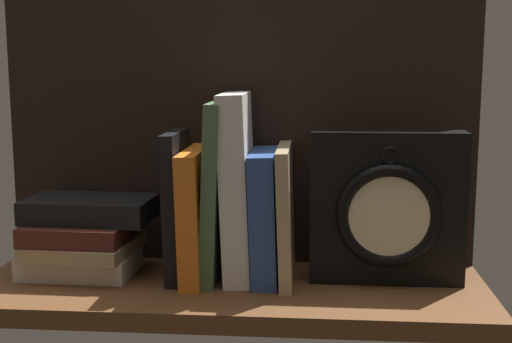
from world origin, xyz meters
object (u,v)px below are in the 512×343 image
object	(u,v)px
book_blue_modern	(265,215)
book_orange_pandolfini	(196,214)
book_green_romantic	(215,191)
framed_clock	(387,208)
book_stack_side	(84,236)
book_black_skeptic	(177,204)
book_white_catcher	(237,187)
book_tan_shortstories	(286,213)

from	to	relation	value
book_blue_modern	book_orange_pandolfini	bearing A→B (deg)	180.00
book_green_romantic	framed_clock	xyz separation A→B (cm)	(23.36, -0.40, -1.96)
book_orange_pandolfini	book_stack_side	size ratio (longest dim) A/B	0.98
book_black_skeptic	book_white_catcher	distance (cm)	8.77
book_green_romantic	book_orange_pandolfini	bearing A→B (deg)	180.00
book_orange_pandolfini	book_stack_side	world-z (taller)	book_orange_pandolfini
book_green_romantic	book_white_catcher	distance (cm)	3.14
book_green_romantic	book_tan_shortstories	distance (cm)	10.18
book_white_catcher	book_black_skeptic	bearing A→B (deg)	-180.00
book_blue_modern	book_stack_side	xyz separation A→B (cm)	(-25.57, -0.20, -3.37)
book_white_catcher	book_stack_side	bearing A→B (deg)	-179.47
book_green_romantic	book_tan_shortstories	bearing A→B (deg)	0.00
book_orange_pandolfini	framed_clock	size ratio (longest dim) A/B	0.87
book_green_romantic	book_blue_modern	xyz separation A→B (cm)	(6.89, 0.00, -3.32)
book_green_romantic	book_stack_side	distance (cm)	19.84
framed_clock	book_stack_side	distance (cm)	42.30
book_orange_pandolfini	book_green_romantic	world-z (taller)	book_green_romantic
book_orange_pandolfini	book_blue_modern	distance (cm)	9.56
book_tan_shortstories	book_stack_side	xyz separation A→B (cm)	(-28.41, -0.20, -3.70)
book_blue_modern	framed_clock	size ratio (longest dim) A/B	0.86
book_tan_shortstories	framed_clock	distance (cm)	13.67
book_black_skeptic	book_white_catcher	world-z (taller)	book_white_catcher
book_tan_shortstories	book_stack_side	distance (cm)	28.65
book_black_skeptic	framed_clock	distance (cm)	28.65
book_tan_shortstories	book_white_catcher	bearing A→B (deg)	180.00
book_black_skeptic	book_stack_side	xyz separation A→B (cm)	(-13.39, -0.20, -4.67)
book_black_skeptic	book_green_romantic	size ratio (longest dim) A/B	0.83
book_blue_modern	book_tan_shortstories	world-z (taller)	book_tan_shortstories
book_green_romantic	book_blue_modern	distance (cm)	7.65
book_stack_side	book_tan_shortstories	bearing A→B (deg)	0.40
framed_clock	book_white_catcher	bearing A→B (deg)	178.86
book_green_romantic	book_white_catcher	size ratio (longest dim) A/B	0.95
book_white_catcher	book_tan_shortstories	bearing A→B (deg)	0.00
book_orange_pandolfini	book_green_romantic	size ratio (longest dim) A/B	0.73
book_orange_pandolfini	book_green_romantic	distance (cm)	4.21
book_blue_modern	book_tan_shortstories	bearing A→B (deg)	0.00
book_white_catcher	framed_clock	xyz separation A→B (cm)	(20.27, -0.40, -2.55)
book_orange_pandolfini	framed_clock	distance (cm)	26.06
book_blue_modern	book_stack_side	size ratio (longest dim) A/B	0.97
book_tan_shortstories	book_orange_pandolfini	bearing A→B (deg)	180.00
book_white_catcher	book_tan_shortstories	size ratio (longest dim) A/B	1.39
book_black_skeptic	framed_clock	size ratio (longest dim) A/B	0.99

